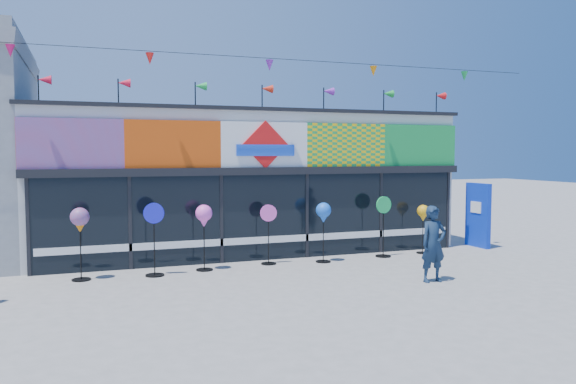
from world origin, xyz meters
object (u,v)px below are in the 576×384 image
spinner_0 (80,222)px  spinner_6 (423,215)px  spinner_2 (204,218)px  spinner_5 (383,225)px  blue_sign (478,215)px  adult_man (433,244)px  spinner_1 (154,237)px  spinner_3 (268,233)px  spinner_4 (323,215)px

spinner_0 → spinner_6: 9.21m
spinner_2 → spinner_5: 5.06m
spinner_2 → spinner_5: spinner_5 is taller
blue_sign → spinner_0: size_ratio=1.18×
spinner_0 → adult_man: adult_man is taller
spinner_2 → adult_man: adult_man is taller
spinner_6 → adult_man: adult_man is taller
spinner_1 → spinner_2: 1.30m
spinner_1 → spinner_2: (1.22, 0.22, 0.39)m
spinner_1 → spinner_6: 7.60m
spinner_0 → adult_man: (7.41, -2.83, -0.47)m
spinner_0 → spinner_3: spinner_0 is taller
spinner_1 → adult_man: (5.79, -2.74, -0.06)m
blue_sign → spinner_3: (-6.86, -0.38, -0.16)m
blue_sign → spinner_0: 11.45m
spinner_5 → adult_man: adult_man is taller
adult_man → spinner_6: bearing=59.1°
blue_sign → spinner_1: bearing=-177.6°
spinner_1 → spinner_6: bearing=3.0°
spinner_0 → adult_man: bearing=-20.9°
spinner_1 → spinner_4: 4.40m
spinner_3 → spinner_0: bearing=-176.1°
spinner_6 → adult_man: 3.63m
spinner_4 → spinner_0: bearing=-179.2°
spinner_3 → spinner_6: (4.65, -0.01, 0.30)m
spinner_3 → spinner_6: 4.66m
spinner_1 → spinner_4: spinner_1 is taller
spinner_5 → adult_man: size_ratio=0.99×
spinner_2 → spinner_4: (3.16, -0.04, -0.03)m
spinner_2 → spinner_3: size_ratio=1.05×
spinner_0 → spinner_4: spinner_0 is taller
adult_man → spinner_5: bearing=80.2°
spinner_0 → spinner_5: size_ratio=0.98×
spinner_0 → spinner_3: (4.56, 0.31, -0.50)m
spinner_4 → blue_sign: bearing=6.4°
spinner_5 → spinner_6: size_ratio=1.21×
spinner_4 → adult_man: 3.26m
spinner_4 → spinner_6: 3.21m
spinner_3 → adult_man: 4.25m
spinner_4 → spinner_5: (1.88, 0.14, -0.37)m
spinner_3 → spinner_6: bearing=-0.1°
spinner_5 → blue_sign: bearing=7.5°
adult_man → spinner_4: bearing=114.6°
blue_sign → spinner_3: bearing=-179.1°
blue_sign → spinner_2: blue_sign is taller
spinner_0 → spinner_3: bearing=3.9°
blue_sign → adult_man: blue_sign is taller
spinner_5 → spinner_6: 1.35m
blue_sign → spinner_0: bearing=-178.8°
spinner_5 → spinner_6: bearing=3.4°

